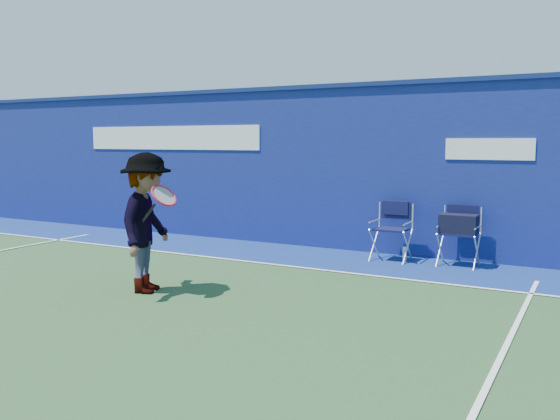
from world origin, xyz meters
The scene contains 8 objects.
ground centered at (0.00, 0.00, 0.00)m, with size 80.00×80.00×0.00m, color #294A27.
stadium_wall centered at (0.00, 5.20, 1.55)m, with size 24.00×0.50×3.08m.
out_of_bounds_strip centered at (0.00, 4.10, 0.00)m, with size 24.00×1.80×0.01m, color navy.
court_lines centered at (0.00, 0.60, 0.01)m, with size 24.00×12.00×0.01m.
directors_chair_left centered at (2.14, 4.51, 0.33)m, with size 0.59×0.55×1.00m.
directors_chair_right centered at (3.25, 4.58, 0.41)m, with size 0.59×0.53×0.98m.
water_bottle centered at (2.39, 4.47, 0.13)m, with size 0.07×0.07×0.27m, color silver.
tennis_player centered at (-0.09, 0.89, 0.94)m, with size 1.10×1.38×1.88m.
Camera 1 is at (5.24, -5.16, 2.03)m, focal length 38.00 mm.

